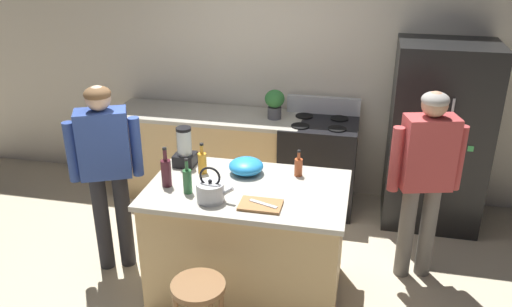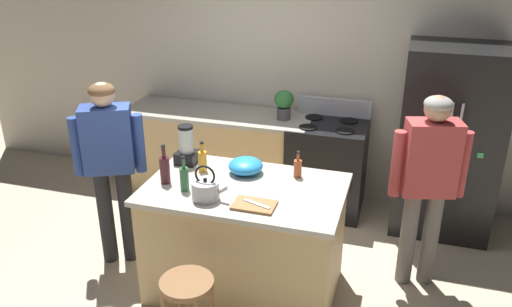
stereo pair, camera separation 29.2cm
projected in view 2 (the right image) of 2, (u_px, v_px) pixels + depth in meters
ground_plane at (246, 288)px, 4.36m from camera, size 14.00×14.00×0.00m
back_wall at (301, 71)px, 5.53m from camera, size 8.00×0.10×2.70m
kitchen_island at (245, 239)px, 4.17m from camera, size 1.51×0.95×0.94m
back_counter_run at (219, 153)px, 5.75m from camera, size 2.00×0.64×0.94m
refrigerator at (448, 142)px, 4.92m from camera, size 0.90×0.73×1.80m
stove_range at (327, 166)px, 5.40m from camera, size 0.76×0.65×1.12m
person_by_island_left at (110, 158)px, 4.36m from camera, size 0.57×0.37×1.64m
person_by_sink_right at (428, 176)px, 4.07m from camera, size 0.59×0.32×1.63m
bar_stool at (188, 298)px, 3.50m from camera, size 0.36×0.36×0.62m
potted_plant at (284, 103)px, 5.30m from camera, size 0.20×0.20×0.30m
blender_appliance at (186, 147)px, 4.33m from camera, size 0.17×0.17×0.33m
bottle_wine at (165, 169)px, 4.00m from camera, size 0.08×0.08×0.32m
bottle_olive_oil at (184, 178)px, 3.90m from camera, size 0.07×0.07×0.28m
bottle_cooking_sauce at (298, 168)px, 4.11m from camera, size 0.06×0.06×0.22m
bottle_soda at (202, 161)px, 4.20m from camera, size 0.07×0.07×0.26m
mixing_bowl at (246, 166)px, 4.18m from camera, size 0.28×0.28×0.12m
tea_kettle at (206, 189)px, 3.78m from camera, size 0.28×0.20×0.27m
cutting_board at (254, 205)px, 3.71m from camera, size 0.30×0.20×0.02m
chef_knife at (257, 204)px, 3.70m from camera, size 0.22×0.10×0.01m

